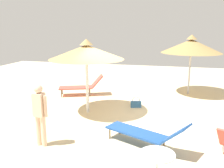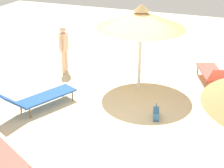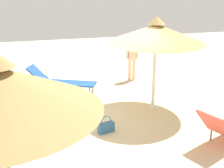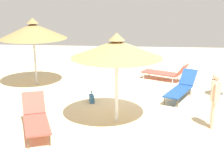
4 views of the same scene
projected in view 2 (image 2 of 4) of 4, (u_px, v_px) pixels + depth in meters
name	position (u px, v px, depth m)	size (l,w,h in m)	color
ground	(123.00, 108.00, 9.99)	(24.00, 24.00, 0.10)	beige
parasol_umbrella_center	(141.00, 20.00, 10.14)	(2.70, 2.70, 2.72)	white
lounge_chair_near_right	(37.00, 97.00, 9.59)	(1.49, 2.34, 0.87)	#1E478C
lounge_chair_back	(214.00, 73.00, 11.06)	(1.35, 2.12, 0.94)	#CC4C3F
person_standing_far_left	(64.00, 47.00, 11.88)	(0.25, 0.46, 1.69)	beige
handbag	(156.00, 113.00, 9.29)	(0.26, 0.44, 0.44)	#336699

